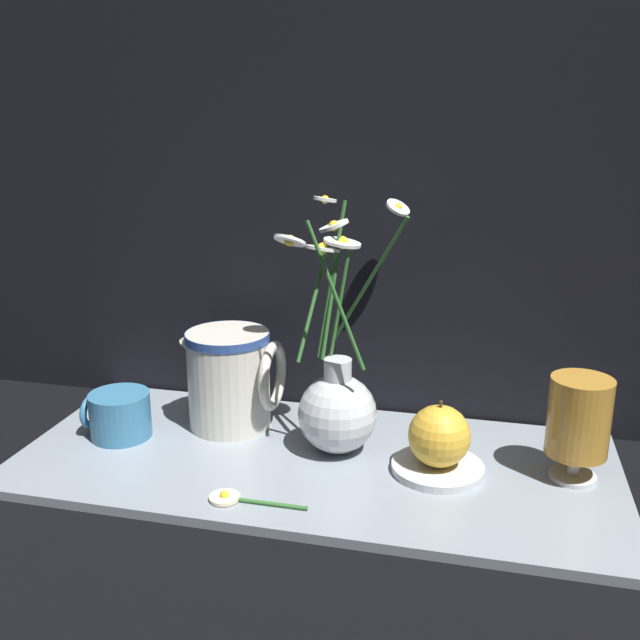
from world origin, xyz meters
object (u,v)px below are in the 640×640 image
object	(u,v)px
yellow_mug	(120,414)
ceramic_pitcher	(231,375)
vase_with_flowers	(337,403)
orange_fruit	(439,438)
tea_glass	(579,419)

from	to	relation	value
yellow_mug	ceramic_pitcher	bearing A→B (deg)	25.59
vase_with_flowers	ceramic_pitcher	size ratio (longest dim) A/B	2.22
ceramic_pitcher	orange_fruit	size ratio (longest dim) A/B	1.76
vase_with_flowers	tea_glass	xyz separation A→B (m)	(0.30, -0.01, 0.01)
vase_with_flowers	ceramic_pitcher	world-z (taller)	vase_with_flowers
vase_with_flowers	ceramic_pitcher	bearing A→B (deg)	166.04
yellow_mug	tea_glass	bearing A→B (deg)	1.67
ceramic_pitcher	tea_glass	world-z (taller)	ceramic_pitcher
vase_with_flowers	yellow_mug	xyz separation A→B (m)	(-0.30, -0.03, -0.04)
vase_with_flowers	orange_fruit	size ratio (longest dim) A/B	3.90
tea_glass	orange_fruit	size ratio (longest dim) A/B	1.53
yellow_mug	orange_fruit	distance (m)	0.44
ceramic_pitcher	tea_glass	size ratio (longest dim) A/B	1.15
tea_glass	ceramic_pitcher	bearing A→B (deg)	173.89
ceramic_pitcher	vase_with_flowers	bearing A→B (deg)	-13.96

